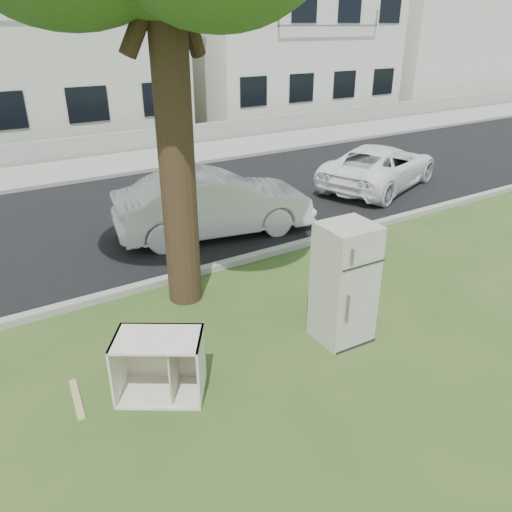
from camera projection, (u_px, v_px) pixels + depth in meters
ground at (265, 343)px, 7.17m from camera, size 120.00×120.00×0.00m
road at (126, 218)px, 11.76m from camera, size 120.00×7.00×0.01m
kerb_near at (191, 276)px, 9.04m from camera, size 120.00×0.18×0.12m
kerb_far at (85, 182)px, 14.48m from camera, size 120.00×0.18×0.12m
sidewalk at (72, 170)px, 15.59m from camera, size 120.00×2.80×0.01m
low_wall at (59, 149)px, 16.67m from camera, size 120.00×0.15×0.70m
townhouse_center at (14, 37)px, 19.00m from camera, size 11.22×8.16×7.44m
townhouse_right at (274, 40)px, 24.94m from camera, size 10.20×8.16×6.84m
filler_right at (449, 40)px, 32.20m from camera, size 16.00×9.00×6.40m
fridge at (344, 283)px, 6.95m from camera, size 0.75×0.70×1.75m
cabinet at (160, 366)px, 6.03m from camera, size 1.22×1.11×0.81m
plank_a at (150, 366)px, 6.65m from camera, size 1.06×0.76×0.02m
plank_c at (77, 399)px, 6.07m from camera, size 0.17×0.79×0.02m
car_center at (214, 203)px, 10.62m from camera, size 4.39×2.24×1.38m
car_right at (380, 166)px, 13.77m from camera, size 4.64×3.28×1.18m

